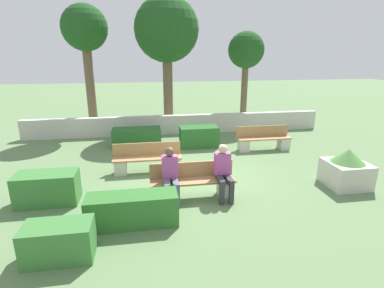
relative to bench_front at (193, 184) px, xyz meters
name	(u,v)px	position (x,y,z in m)	size (l,w,h in m)	color
ground_plane	(198,178)	(0.35, 1.14, -0.35)	(60.00, 60.00, 0.00)	#607F51
perimeter_wall	(178,124)	(0.35, 6.27, 0.07)	(13.20, 0.30, 0.84)	beige
bench_front	(193,184)	(0.00, 0.00, 0.00)	(2.12, 0.48, 0.88)	#A37A4C
bench_left_side	(147,161)	(-1.09, 1.88, 0.00)	(2.07, 0.48, 0.88)	#A37A4C
bench_right_side	(264,141)	(3.26, 3.41, 0.00)	(2.04, 0.49, 0.88)	#A37A4C
person_seated_man	(223,169)	(0.74, -0.14, 0.41)	(0.38, 0.64, 1.37)	#333338
person_seated_woman	(170,172)	(-0.57, -0.14, 0.41)	(0.38, 0.64, 1.37)	#515B70
hedge_block_near_left	(48,188)	(-3.51, 0.28, 0.03)	(1.42, 0.71, 0.76)	#3D7A38
hedge_block_near_right	(199,137)	(0.93, 4.18, 0.04)	(1.46, 0.75, 0.79)	#286028
hedge_block_mid_left	(59,241)	(-2.71, -1.94, -0.02)	(1.18, 0.64, 0.66)	#3D7A38
hedge_block_mid_right	(133,210)	(-1.46, -1.03, -0.01)	(1.91, 0.61, 0.68)	#33702D
hedge_block_far_left	(137,137)	(-1.45, 4.69, -0.01)	(1.86, 0.86, 0.68)	#286028
planter_corner_left	(346,169)	(4.24, 0.01, 0.14)	(1.04, 1.04, 1.05)	beige
tree_leftmost	(85,32)	(-3.44, 7.30, 3.98)	(1.94, 1.94, 5.49)	brown
tree_center_left	(167,31)	(0.02, 7.10, 4.05)	(2.82, 2.82, 5.89)	brown
tree_center_right	(246,53)	(3.78, 7.39, 3.16)	(1.70, 1.70, 4.48)	brown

